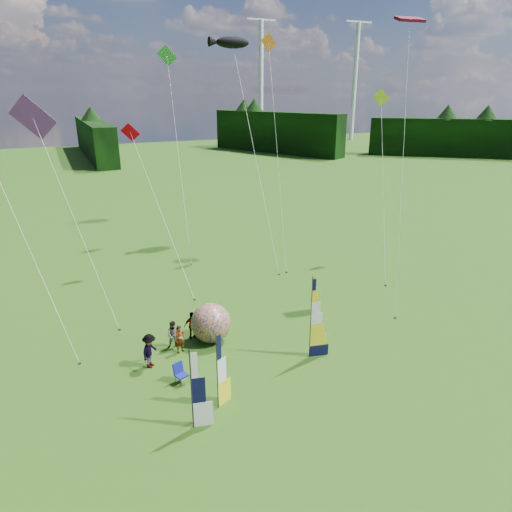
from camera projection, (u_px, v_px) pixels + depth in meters
name	position (u px, v px, depth m)	size (l,w,h in m)	color
ground	(311.00, 391.00, 21.22)	(220.00, 220.00, 0.00)	#375F18
treeline_ring	(315.00, 314.00, 19.85)	(210.00, 210.00, 8.00)	black
turbine_left	(355.00, 83.00, 124.54)	(8.00, 1.20, 30.00)	silver
turbine_right	(261.00, 83.00, 120.81)	(8.00, 1.20, 30.00)	silver
feather_banner_main	(311.00, 319.00, 23.14)	(1.21, 0.10, 4.43)	black
side_banner_left	(217.00, 373.00, 19.49)	(0.99, 0.10, 3.56)	yellow
side_banner_far	(192.00, 391.00, 18.30)	(1.05, 0.10, 3.57)	white
bol_inflatable	(211.00, 323.00, 25.10)	(2.20, 2.20, 2.20)	#001177
spectator_a	(180.00, 339.00, 24.09)	(0.57, 0.37, 1.56)	#66594C
spectator_b	(174.00, 335.00, 24.49)	(0.77, 0.38, 1.58)	#66594C
spectator_c	(150.00, 351.00, 22.76)	(1.17, 0.43, 1.82)	#66594C
spectator_d	(192.00, 325.00, 25.45)	(0.95, 0.39, 1.61)	#66594C
camp_chair	(181.00, 374.00, 21.60)	(0.59, 0.59, 1.02)	navy
kite_whale	(254.00, 139.00, 37.08)	(5.00, 16.20, 18.79)	black
kite_rainbow_delta	(73.00, 203.00, 26.73)	(7.51, 11.92, 13.91)	red
kite_parafoil	(404.00, 151.00, 28.08)	(7.88, 9.90, 19.24)	#A50026
small_kite_red	(160.00, 204.00, 31.63)	(4.09, 10.65, 11.40)	#D4000B
small_kite_orange	(278.00, 148.00, 35.42)	(4.25, 9.80, 17.89)	orange
small_kite_yellow	(384.00, 180.00, 34.09)	(6.26, 9.54, 13.72)	yellow
small_kite_pink	(6.00, 188.00, 21.71)	(6.76, 7.91, 17.51)	#E93E67
small_kite_green	(178.00, 147.00, 38.00)	(4.41, 12.57, 17.44)	green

